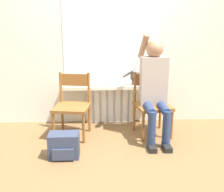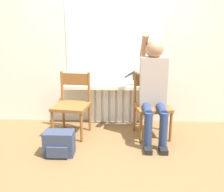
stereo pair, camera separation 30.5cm
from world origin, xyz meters
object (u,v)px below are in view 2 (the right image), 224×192
(chair_right, at_px, (152,104))
(backpack, at_px, (59,144))
(person, at_px, (154,86))
(chair_left, at_px, (72,104))
(cat, at_px, (143,76))

(chair_right, bearing_deg, backpack, -159.92)
(person, bearing_deg, chair_left, 174.59)
(chair_left, xyz_separation_m, person, (1.06, -0.10, 0.27))
(person, xyz_separation_m, backpack, (-1.11, -0.52, -0.56))
(chair_right, relative_size, cat, 1.92)
(person, distance_m, cat, 0.51)
(person, bearing_deg, cat, 101.39)
(chair_left, distance_m, person, 1.10)
(cat, height_order, backpack, cat)
(backpack, bearing_deg, chair_left, 85.68)
(chair_left, xyz_separation_m, backpack, (-0.05, -0.62, -0.29))
(chair_left, distance_m, chair_right, 1.06)
(chair_left, height_order, backpack, chair_left)
(chair_left, bearing_deg, person, 3.60)
(chair_right, xyz_separation_m, cat, (-0.09, 0.40, 0.30))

